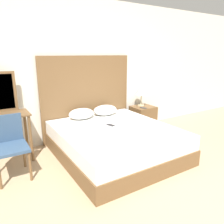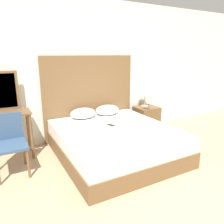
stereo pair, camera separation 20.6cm
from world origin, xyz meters
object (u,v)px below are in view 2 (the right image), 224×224
(table_lamp, at_px, (145,92))
(chair, at_px, (9,140))
(phone_on_nightstand, at_px, (146,108))
(bed, at_px, (115,142))
(vanity_desk, at_px, (4,123))
(phone_on_bed, at_px, (111,125))
(nightstand, at_px, (146,118))

(table_lamp, relative_size, chair, 0.50)
(table_lamp, bearing_deg, phone_on_nightstand, -115.51)
(phone_on_nightstand, height_order, chair, chair)
(table_lamp, xyz_separation_m, chair, (-2.84, -0.62, -0.37))
(bed, height_order, table_lamp, table_lamp)
(vanity_desk, bearing_deg, bed, -24.07)
(bed, relative_size, table_lamp, 4.73)
(phone_on_bed, xyz_separation_m, phone_on_nightstand, (1.16, 0.52, 0.04))
(phone_on_bed, bearing_deg, chair, 176.29)
(vanity_desk, bearing_deg, nightstand, 1.21)
(bed, relative_size, nightstand, 3.79)
(nightstand, distance_m, vanity_desk, 2.89)
(phone_on_bed, bearing_deg, bed, -91.19)
(vanity_desk, bearing_deg, table_lamp, 2.96)
(phone_on_nightstand, bearing_deg, nightstand, 49.99)
(phone_on_bed, distance_m, vanity_desk, 1.72)
(phone_on_bed, xyz_separation_m, vanity_desk, (-1.62, 0.57, 0.12))
(nightstand, relative_size, chair, 0.62)
(chair, bearing_deg, table_lamp, 12.24)
(bed, relative_size, chair, 2.36)
(nightstand, height_order, vanity_desk, vanity_desk)
(nightstand, bearing_deg, vanity_desk, -178.79)
(nightstand, bearing_deg, bed, -148.02)
(nightstand, relative_size, table_lamp, 1.25)
(phone_on_bed, bearing_deg, nightstand, 26.80)
(vanity_desk, xyz_separation_m, chair, (0.03, -0.47, -0.12))
(phone_on_nightstand, relative_size, chair, 0.19)
(bed, distance_m, chair, 1.63)
(bed, relative_size, phone_on_nightstand, 12.22)
(bed, bearing_deg, table_lamp, 34.74)
(nightstand, relative_size, phone_on_nightstand, 3.22)
(phone_on_nightstand, height_order, vanity_desk, vanity_desk)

